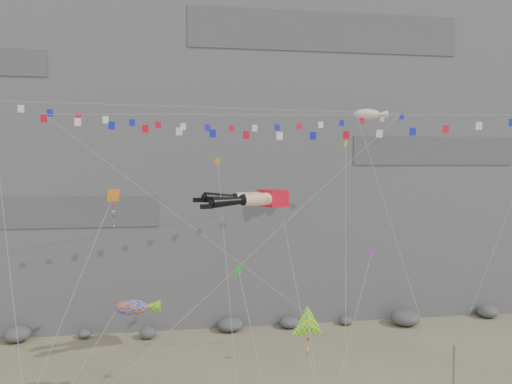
% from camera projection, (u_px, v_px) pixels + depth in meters
% --- Properties ---
extents(cliff, '(80.00, 28.00, 50.00)m').
position_uv_depth(cliff, '(217.00, 98.00, 63.06)').
color(cliff, slate).
rests_on(cliff, ground).
extents(talus_boulders, '(60.00, 3.00, 1.20)m').
position_uv_depth(talus_boulders, '(230.00, 325.00, 49.64)').
color(talus_boulders, '#5A5A5F').
rests_on(talus_boulders, ground).
extents(anchor_pole_right, '(0.12, 0.12, 4.30)m').
position_uv_depth(anchor_pole_right, '(453.00, 376.00, 33.97)').
color(anchor_pole_right, slate).
rests_on(anchor_pole_right, ground).
extents(legs_kite, '(7.49, 15.42, 19.73)m').
position_uv_depth(legs_kite, '(251.00, 199.00, 38.31)').
color(legs_kite, red).
rests_on(legs_kite, ground).
extents(flag_banner_upper, '(34.16, 15.45, 27.63)m').
position_uv_depth(flag_banner_upper, '(219.00, 108.00, 41.43)').
color(flag_banner_upper, red).
rests_on(flag_banner_upper, ground).
extents(flag_banner_lower, '(34.98, 6.49, 22.58)m').
position_uv_depth(flag_banner_lower, '(297.00, 115.00, 35.00)').
color(flag_banner_lower, red).
rests_on(flag_banner_lower, ground).
extents(harlequin_kite, '(6.17, 7.31, 16.77)m').
position_uv_depth(harlequin_kite, '(113.00, 197.00, 31.96)').
color(harlequin_kite, '#FB2A1B').
rests_on(harlequin_kite, ground).
extents(fish_windsock, '(7.37, 6.33, 10.47)m').
position_uv_depth(fish_windsock, '(132.00, 308.00, 33.52)').
color(fish_windsock, '#FF5E0D').
rests_on(fish_windsock, ground).
extents(delta_kite, '(2.46, 7.60, 9.69)m').
position_uv_depth(delta_kite, '(308.00, 326.00, 31.08)').
color(delta_kite, yellow).
rests_on(delta_kite, ground).
extents(blimp_windsock, '(3.68, 15.02, 25.47)m').
position_uv_depth(blimp_windsock, '(367.00, 115.00, 45.30)').
color(blimp_windsock, beige).
rests_on(blimp_windsock, ground).
extents(small_kite_a, '(1.03, 13.03, 20.91)m').
position_uv_depth(small_kite_a, '(218.00, 167.00, 38.54)').
color(small_kite_a, orange).
rests_on(small_kite_a, ground).
extents(small_kite_b, '(7.13, 9.44, 14.78)m').
position_uv_depth(small_kite_b, '(371.00, 257.00, 37.14)').
color(small_kite_b, purple).
rests_on(small_kite_b, ground).
extents(small_kite_c, '(1.98, 8.62, 12.36)m').
position_uv_depth(small_kite_c, '(239.00, 273.00, 33.70)').
color(small_kite_c, green).
rests_on(small_kite_c, ground).
extents(small_kite_d, '(4.84, 13.29, 22.52)m').
position_uv_depth(small_kite_d, '(346.00, 149.00, 39.29)').
color(small_kite_d, yellow).
rests_on(small_kite_d, ground).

